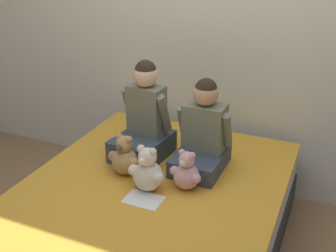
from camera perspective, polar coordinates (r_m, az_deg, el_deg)
wall_behind_bed at (r=3.12m, az=5.84°, el=13.44°), size 8.00×0.06×2.50m
bed at (r=2.57m, az=-3.29°, el=-13.99°), size 1.49×2.04×0.50m
child_on_left at (r=2.73m, az=-3.24°, el=0.58°), size 0.35×0.42×0.64m
child_on_right at (r=2.60m, az=4.77°, el=-1.11°), size 0.34×0.40×0.58m
teddy_bear_held_by_left_child at (r=2.58m, az=-5.89°, el=-4.26°), size 0.22×0.17×0.26m
teddy_bear_held_by_right_child at (r=2.43m, az=2.50°, el=-6.33°), size 0.20×0.15×0.24m
teddy_bear_between_children at (r=2.41m, az=-2.86°, el=-6.19°), size 0.23×0.17×0.28m
sign_card at (r=2.38m, az=-3.33°, el=-9.92°), size 0.21×0.15×0.00m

